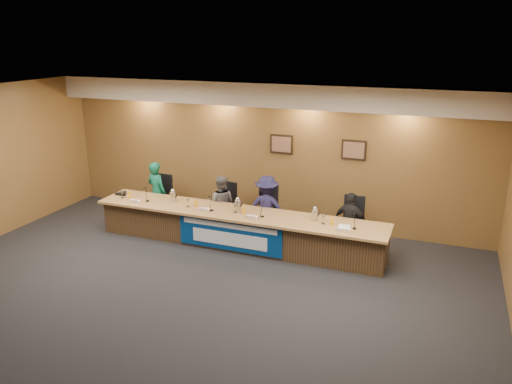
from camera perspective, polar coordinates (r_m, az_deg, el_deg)
floor at (r=8.48m, az=-8.65°, el=-12.09°), size 10.00×10.00×0.00m
ceiling at (r=7.45m, az=-9.79°, el=9.84°), size 10.00×8.00×0.04m
wall_back at (r=11.31m, az=1.05°, el=4.44°), size 10.00×0.04×3.20m
soffit at (r=10.84m, az=0.62°, el=11.12°), size 10.00×0.50×0.50m
dais_body at (r=10.26m, az=-2.10°, el=-4.29°), size 6.00×0.80×0.70m
dais_top at (r=10.09m, az=-2.24°, el=-2.41°), size 6.10×0.95×0.05m
banner at (r=9.90m, az=-3.06°, el=-4.96°), size 2.20×0.02×0.65m
banner_text_upper at (r=9.81m, az=-3.11°, el=-3.91°), size 2.00×0.01×0.10m
banner_text_lower at (r=9.92m, az=-3.08°, el=-5.41°), size 1.60×0.01×0.28m
wall_photo_left at (r=11.09m, az=2.95°, el=5.49°), size 0.52×0.04×0.42m
wall_photo_right at (r=10.71m, az=11.12°, el=4.74°), size 0.52×0.04×0.42m
panelist_a at (r=11.62m, az=-11.25°, el=-0.04°), size 0.60×0.47×1.44m
panelist_b at (r=10.89m, az=-4.03°, el=-1.38°), size 0.71×0.60×1.28m
panelist_c at (r=10.49m, az=1.24°, el=-1.80°), size 0.94×0.61×1.38m
panelist_d at (r=10.09m, az=10.74°, el=-3.42°), size 0.76×0.42×1.22m
office_chair_a at (r=11.78m, az=-10.93°, el=-1.01°), size 0.51×0.51×0.08m
office_chair_b at (r=11.03m, az=-3.79°, el=-2.00°), size 0.59×0.59×0.08m
office_chair_c at (r=10.65m, az=1.42°, el=-2.71°), size 0.61×0.61×0.08m
office_chair_d at (r=10.22m, az=10.80°, el=-3.91°), size 0.49×0.49×0.08m
nameplate_a at (r=10.90m, az=-13.85°, el=-0.99°), size 0.24×0.08×0.10m
microphone_a at (r=10.95m, az=-12.27°, el=-0.99°), size 0.07×0.07×0.02m
juice_glass_a at (r=11.20m, az=-14.24°, el=-0.35°), size 0.06×0.06×0.15m
water_glass_a at (r=11.27m, az=-15.06°, el=-0.22°), size 0.08×0.08×0.18m
nameplate_b at (r=10.14m, az=-6.13°, el=-1.97°), size 0.24×0.08×0.10m
microphone_b at (r=10.17m, az=-5.07°, el=-2.09°), size 0.07×0.07×0.02m
juice_glass_b at (r=10.42m, az=-6.89°, el=-1.28°), size 0.06×0.06×0.15m
water_glass_b at (r=10.43m, az=-7.80°, el=-1.21°), size 0.08×0.08×0.18m
nameplate_c at (r=9.67m, az=-0.62°, el=-2.85°), size 0.24×0.08×0.10m
microphone_c at (r=9.79m, az=0.73°, el=-2.82°), size 0.07×0.07×0.02m
juice_glass_c at (r=9.93m, az=-1.41°, el=-2.11°), size 0.06×0.06×0.15m
water_glass_c at (r=10.00m, az=-2.43°, el=-1.90°), size 0.08×0.08×0.18m
nameplate_d at (r=9.18m, az=9.93°, el=-4.27°), size 0.24×0.08×0.10m
microphone_d at (r=9.37m, az=11.19°, el=-4.11°), size 0.07×0.07×0.02m
juice_glass_d at (r=9.47m, az=8.66°, el=-3.31°), size 0.06×0.06×0.15m
water_glass_d at (r=9.49m, az=7.70°, el=-3.12°), size 0.08×0.08×0.18m
carafe_left at (r=10.78m, az=-9.46°, el=-0.56°), size 0.13×0.13×0.22m
carafe_mid at (r=10.05m, az=-2.08°, el=-1.60°), size 0.12×0.12×0.25m
carafe_right at (r=9.62m, az=6.75°, el=-2.65°), size 0.12×0.12×0.23m
speakerphone at (r=11.52m, az=-15.05°, el=-0.19°), size 0.32×0.32×0.05m
paper_stack at (r=9.40m, az=10.02°, el=-4.02°), size 0.26×0.33×0.01m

